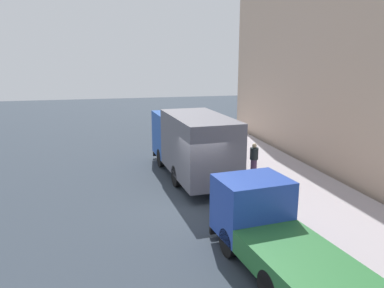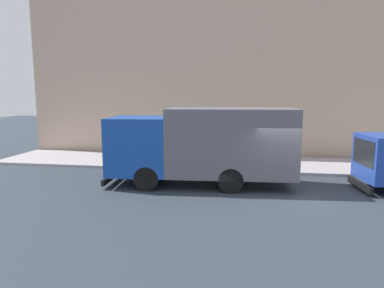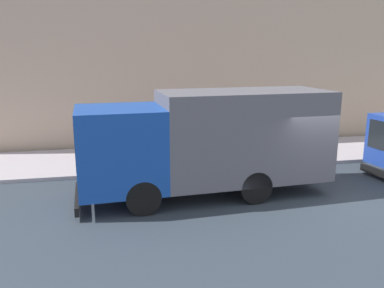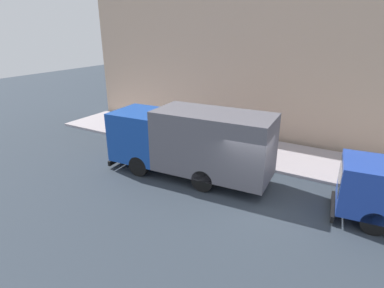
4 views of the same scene
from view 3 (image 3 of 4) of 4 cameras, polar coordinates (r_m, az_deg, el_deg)
ground at (r=12.84m, az=17.98°, el=-6.98°), size 80.00×80.00×0.00m
sidewalk at (r=17.16m, az=9.90°, el=-1.27°), size 4.04×30.00×0.13m
building_facade at (r=19.12m, az=7.82°, el=19.34°), size 0.50×30.00×12.77m
large_utility_truck at (r=11.76m, az=2.43°, el=0.65°), size 2.81×7.69×3.16m
pedestrian_walking at (r=14.84m, az=3.02°, el=0.18°), size 0.53×0.53×1.58m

